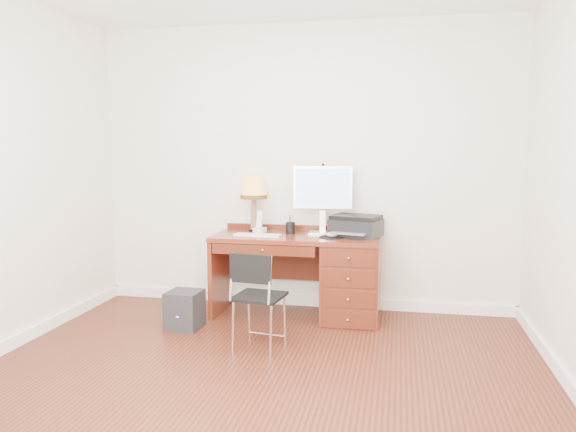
% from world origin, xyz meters
% --- Properties ---
extents(ground, '(4.00, 4.00, 0.00)m').
position_xyz_m(ground, '(0.00, 0.00, 0.00)').
color(ground, '#3C180D').
rests_on(ground, ground).
extents(room_shell, '(4.00, 4.00, 4.00)m').
position_xyz_m(room_shell, '(0.00, 0.63, 0.05)').
color(room_shell, silver).
rests_on(room_shell, ground).
extents(desk, '(1.50, 0.67, 0.75)m').
position_xyz_m(desk, '(0.32, 1.40, 0.41)').
color(desk, maroon).
rests_on(desk, ground).
extents(monitor, '(0.54, 0.19, 0.62)m').
position_xyz_m(monitor, '(0.21, 1.56, 1.14)').
color(monitor, silver).
rests_on(monitor, desk).
extents(keyboard, '(0.43, 0.14, 0.02)m').
position_xyz_m(keyboard, '(-0.34, 1.29, 0.76)').
color(keyboard, white).
rests_on(keyboard, desk).
extents(mouse_pad, '(0.23, 0.23, 0.05)m').
position_xyz_m(mouse_pad, '(0.33, 1.33, 0.76)').
color(mouse_pad, black).
rests_on(mouse_pad, desk).
extents(printer, '(0.50, 0.44, 0.19)m').
position_xyz_m(printer, '(0.53, 1.46, 0.84)').
color(printer, black).
rests_on(printer, desk).
extents(leg_lamp, '(0.26, 0.26, 0.52)m').
position_xyz_m(leg_lamp, '(-0.44, 1.56, 1.13)').
color(leg_lamp, black).
rests_on(leg_lamp, desk).
extents(phone, '(0.12, 0.12, 0.20)m').
position_xyz_m(phone, '(-0.37, 1.51, 0.81)').
color(phone, white).
rests_on(phone, desk).
extents(pen_cup, '(0.09, 0.09, 0.11)m').
position_xyz_m(pen_cup, '(-0.07, 1.48, 0.80)').
color(pen_cup, black).
rests_on(pen_cup, desk).
extents(chair, '(0.41, 0.41, 0.76)m').
position_xyz_m(chair, '(-0.13, 0.47, 0.46)').
color(chair, black).
rests_on(chair, ground).
extents(equipment_box, '(0.29, 0.29, 0.32)m').
position_xyz_m(equipment_box, '(-0.88, 0.86, 0.16)').
color(equipment_box, black).
rests_on(equipment_box, ground).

